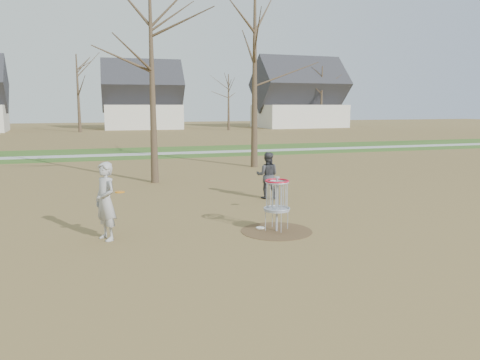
# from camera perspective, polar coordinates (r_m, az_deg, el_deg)

# --- Properties ---
(ground) EXTENTS (160.00, 160.00, 0.00)m
(ground) POSITION_cam_1_polar(r_m,az_deg,el_deg) (11.87, 4.47, -6.24)
(ground) COLOR brown
(ground) RESTS_ON ground
(green_band) EXTENTS (160.00, 8.00, 0.01)m
(green_band) POSITION_cam_1_polar(r_m,az_deg,el_deg) (32.07, -9.46, 3.37)
(green_band) COLOR #2D5119
(green_band) RESTS_ON ground
(footpath) EXTENTS (160.00, 1.50, 0.01)m
(footpath) POSITION_cam_1_polar(r_m,az_deg,el_deg) (31.08, -9.21, 3.22)
(footpath) COLOR #9E9E99
(footpath) RESTS_ON green_band
(dirt_circle) EXTENTS (1.80, 1.80, 0.01)m
(dirt_circle) POSITION_cam_1_polar(r_m,az_deg,el_deg) (11.87, 4.47, -6.21)
(dirt_circle) COLOR #47331E
(dirt_circle) RESTS_ON ground
(player_standing) EXTENTS (0.70, 0.80, 1.84)m
(player_standing) POSITION_cam_1_polar(r_m,az_deg,el_deg) (11.34, -16.07, -2.51)
(player_standing) COLOR #A6A6A6
(player_standing) RESTS_ON ground
(player_throwing) EXTENTS (0.95, 0.86, 1.58)m
(player_throwing) POSITION_cam_1_polar(r_m,az_deg,el_deg) (15.83, 3.36, 0.57)
(player_throwing) COLOR #38383E
(player_throwing) RESTS_ON ground
(disc_grounded) EXTENTS (0.22, 0.22, 0.02)m
(disc_grounded) POSITION_cam_1_polar(r_m,az_deg,el_deg) (12.09, 2.50, -5.83)
(disc_grounded) COLOR white
(disc_grounded) RESTS_ON dirt_circle
(discs_in_play) EXTENTS (4.71, 1.95, 0.34)m
(discs_in_play) POSITION_cam_1_polar(r_m,az_deg,el_deg) (12.31, -3.64, -0.81)
(discs_in_play) COLOR orange
(discs_in_play) RESTS_ON ground
(disc_golf_basket) EXTENTS (0.64, 0.64, 1.35)m
(disc_golf_basket) POSITION_cam_1_polar(r_m,az_deg,el_deg) (11.66, 4.52, -1.90)
(disc_golf_basket) COLOR #9EA3AD
(disc_golf_basket) RESTS_ON ground
(bare_trees) EXTENTS (52.62, 44.98, 9.00)m
(bare_trees) POSITION_cam_1_polar(r_m,az_deg,el_deg) (46.86, -9.93, 11.66)
(bare_trees) COLOR #382B1E
(bare_trees) RESTS_ON ground
(houses_row) EXTENTS (56.51, 10.01, 7.26)m
(houses_row) POSITION_cam_1_polar(r_m,az_deg,el_deg) (63.77, -9.54, 9.32)
(houses_row) COLOR silver
(houses_row) RESTS_ON ground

